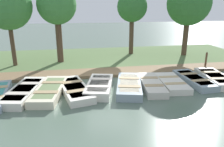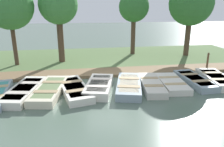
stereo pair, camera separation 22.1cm
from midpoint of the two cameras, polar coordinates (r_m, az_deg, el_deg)
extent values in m
plane|color=#566B5B|center=(12.47, -0.47, -2.09)|extent=(80.00, 80.00, 0.00)
cube|color=#567042|center=(17.20, -2.82, 3.81)|extent=(8.00, 24.00, 0.18)
cube|color=brown|center=(13.79, -1.31, 0.28)|extent=(1.59, 23.38, 0.18)
cube|color=silver|center=(11.46, -21.47, -4.27)|extent=(3.61, 1.79, 0.36)
cube|color=#6B7F51|center=(11.40, -21.57, -3.50)|extent=(2.95, 1.42, 0.03)
cube|color=beige|center=(10.84, -22.92, -4.61)|extent=(0.54, 1.12, 0.03)
cube|color=beige|center=(11.96, -20.37, -2.25)|extent=(0.54, 1.12, 0.03)
cube|color=beige|center=(11.17, -15.38, -4.20)|extent=(3.57, 1.72, 0.37)
cube|color=#6B7F51|center=(11.11, -15.45, -3.40)|extent=(2.92, 1.36, 0.03)
cube|color=tan|center=(10.52, -16.40, -4.53)|extent=(0.51, 1.13, 0.03)
cube|color=tan|center=(11.69, -14.62, -2.12)|extent=(0.51, 1.13, 0.03)
cube|color=silver|center=(11.06, -9.24, -4.07)|extent=(3.56, 1.91, 0.34)
cube|color=beige|center=(11.00, -9.28, -3.31)|extent=(2.91, 1.52, 0.03)
cube|color=tan|center=(10.40, -8.49, -4.37)|extent=(0.58, 1.12, 0.03)
cube|color=tan|center=(11.58, -10.00, -2.11)|extent=(0.58, 1.12, 0.03)
cube|color=silver|center=(11.21, -2.80, -3.34)|extent=(3.12, 1.85, 0.41)
cube|color=#6B7F51|center=(11.14, -2.82, -2.43)|extent=(2.55, 1.47, 0.03)
cube|color=beige|center=(10.62, -3.21, -3.31)|extent=(0.54, 1.15, 0.03)
cube|color=beige|center=(11.65, -2.46, -1.35)|extent=(0.54, 1.15, 0.03)
cube|color=#8C9EA8|center=(11.32, 5.00, -3.22)|extent=(3.45, 1.93, 0.39)
cube|color=beige|center=(11.26, 5.02, -2.37)|extent=(2.82, 1.53, 0.03)
cube|color=tan|center=(10.67, 5.02, -3.37)|extent=(0.57, 1.15, 0.03)
cube|color=tan|center=(11.84, 5.04, -1.21)|extent=(0.57, 1.15, 0.03)
cube|color=beige|center=(11.70, 10.79, -2.90)|extent=(3.24, 1.39, 0.34)
cube|color=teal|center=(11.65, 10.84, -2.17)|extent=(2.65, 1.10, 0.03)
cube|color=tan|center=(11.10, 11.47, -3.09)|extent=(0.43, 0.96, 0.03)
cube|color=tan|center=(12.19, 10.27, -1.10)|extent=(0.43, 0.96, 0.03)
cube|color=silver|center=(12.20, 15.87, -2.47)|extent=(2.92, 1.41, 0.32)
cube|color=#994C33|center=(12.16, 15.92, -1.82)|extent=(2.39, 1.11, 0.03)
cube|color=tan|center=(11.67, 16.79, -2.59)|extent=(0.37, 1.11, 0.03)
cube|color=tan|center=(12.63, 15.15, -0.90)|extent=(0.37, 1.11, 0.03)
cube|color=#8C9EA8|center=(13.01, 21.23, -1.70)|extent=(3.14, 1.19, 0.34)
cube|color=#994C33|center=(12.96, 21.31, -1.04)|extent=(2.57, 0.93, 0.03)
cube|color=tan|center=(12.49, 22.71, -1.77)|extent=(0.35, 1.00, 0.03)
cube|color=tan|center=(13.43, 20.03, -0.14)|extent=(0.35, 1.00, 0.03)
cube|color=silver|center=(13.64, 25.98, -1.33)|extent=(3.20, 1.57, 0.39)
cube|color=#994C33|center=(13.59, 26.08, -0.62)|extent=(2.62, 1.24, 0.03)
cube|color=tan|center=(13.10, 27.22, -1.31)|extent=(0.44, 1.13, 0.03)
cube|color=tan|center=(14.08, 25.05, 0.24)|extent=(0.44, 1.13, 0.03)
cylinder|color=brown|center=(16.05, 24.05, 2.87)|extent=(0.13, 0.13, 1.07)
sphere|color=brown|center=(15.93, 24.30, 4.80)|extent=(0.11, 0.11, 0.11)
cylinder|color=#4C3828|center=(16.27, -23.77, 7.09)|extent=(0.28, 0.28, 3.27)
sphere|color=#3D7F3D|center=(16.06, -24.91, 15.81)|extent=(3.09, 3.09, 3.09)
cylinder|color=#4C3828|center=(16.17, -12.87, 8.39)|extent=(0.43, 0.43, 3.44)
sphere|color=#3D7F3D|center=(15.97, -13.49, 17.11)|extent=(2.67, 2.67, 2.67)
cylinder|color=#4C3828|center=(18.45, 5.86, 9.70)|extent=(0.36, 0.36, 3.34)
sphere|color=#337033|center=(18.27, 6.10, 16.96)|extent=(2.41, 2.41, 2.41)
cylinder|color=#4C3828|center=(18.84, 19.43, 8.95)|extent=(0.41, 0.41, 3.33)
sphere|color=#337033|center=(18.67, 20.28, 16.83)|extent=(3.39, 3.39, 3.39)
camera|label=1|loc=(0.11, -89.46, 0.17)|focal=35.00mm
camera|label=2|loc=(0.11, 90.54, -0.17)|focal=35.00mm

